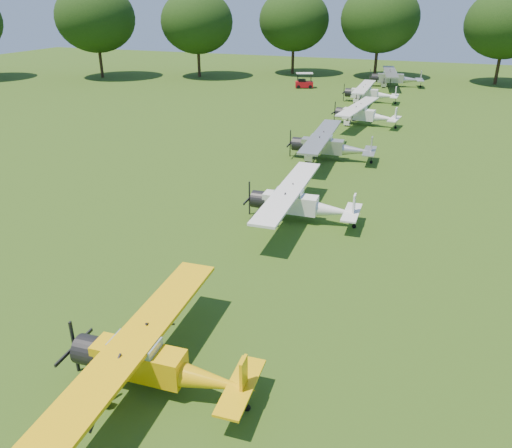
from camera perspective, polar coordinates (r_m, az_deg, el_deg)
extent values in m
plane|color=#1F4711|center=(25.01, -0.27, -1.55)|extent=(160.00, 160.00, 0.00)
cylinder|color=#302012|center=(77.98, 25.92, 15.81)|extent=(0.44, 0.44, 4.51)
ellipsoid|color=black|center=(77.56, 26.71, 19.79)|extent=(10.52, 10.52, 8.94)
cylinder|color=#302012|center=(78.87, 13.54, 17.66)|extent=(0.44, 0.44, 4.74)
ellipsoid|color=black|center=(78.45, 13.99, 21.85)|extent=(11.05, 11.05, 9.39)
cylinder|color=#302012|center=(81.27, 4.23, 18.33)|extent=(0.44, 0.44, 4.49)
ellipsoid|color=black|center=(80.86, 4.36, 22.20)|extent=(10.47, 10.47, 8.90)
cylinder|color=#302012|center=(78.24, -6.55, 17.99)|extent=(0.44, 0.44, 4.44)
ellipsoid|color=black|center=(77.81, -6.76, 21.96)|extent=(10.36, 10.36, 8.80)
cylinder|color=#302012|center=(80.45, -17.33, 17.40)|extent=(0.44, 0.44, 4.77)
ellipsoid|color=black|center=(80.04, -17.89, 21.52)|extent=(11.14, 11.14, 9.47)
cube|color=yellow|center=(16.06, -13.19, -15.03)|extent=(2.93, 1.00, 0.95)
cone|color=yellow|center=(15.26, -4.79, -17.52)|extent=(2.57, 0.94, 0.81)
cube|color=#8CA5B2|center=(15.80, -13.66, -13.56)|extent=(1.49, 0.90, 0.50)
cylinder|color=black|center=(16.88, -18.40, -13.54)|extent=(0.86, 0.98, 0.94)
cube|color=black|center=(17.19, -20.04, -13.04)|extent=(0.06, 0.11, 1.90)
cube|color=yellow|center=(15.66, -13.75, -12.90)|extent=(1.80, 9.63, 0.13)
cube|color=yellow|center=(14.71, -1.43, -16.98)|extent=(0.12, 0.50, 1.17)
cube|color=yellow|center=(15.00, -1.76, -18.07)|extent=(0.90, 2.57, 0.08)
cylinder|color=black|center=(16.14, -17.37, -18.57)|extent=(0.55, 0.17, 0.54)
cylinder|color=black|center=(17.54, -13.23, -14.00)|extent=(0.55, 0.17, 0.54)
cylinder|color=black|center=(15.48, -1.05, -20.25)|extent=(0.22, 0.08, 0.22)
cube|color=white|center=(26.71, 3.95, 2.39)|extent=(2.93, 0.95, 0.95)
cone|color=white|center=(26.31, 9.11, 1.44)|extent=(2.57, 0.90, 0.82)
cube|color=#8CA5B2|center=(26.54, 3.79, 3.41)|extent=(1.48, 0.88, 0.50)
cylinder|color=black|center=(27.15, 0.43, 2.83)|extent=(0.85, 0.97, 0.95)
cube|color=black|center=(27.33, -0.75, 2.98)|extent=(0.06, 0.11, 1.91)
cube|color=white|center=(26.46, 3.81, 3.87)|extent=(1.61, 9.67, 0.13)
cube|color=white|center=(26.02, 11.14, 2.11)|extent=(0.11, 0.50, 1.18)
cube|color=white|center=(26.19, 10.88, 1.30)|extent=(0.85, 2.57, 0.08)
cylinder|color=black|center=(26.15, 1.73, 0.31)|extent=(0.55, 0.16, 0.55)
cylinder|color=black|center=(28.15, 3.08, 2.11)|extent=(0.55, 0.16, 0.55)
cylinder|color=black|center=(26.47, 11.14, -0.25)|extent=(0.22, 0.08, 0.22)
cube|color=silver|center=(37.39, 7.59, 8.84)|extent=(3.09, 1.06, 1.00)
cone|color=silver|center=(37.10, 11.52, 8.20)|extent=(2.71, 0.99, 0.86)
cube|color=#8CA5B2|center=(37.27, 7.49, 9.62)|extent=(1.57, 0.95, 0.52)
cylinder|color=black|center=(37.73, 4.86, 9.10)|extent=(0.91, 1.03, 0.99)
cube|color=black|center=(37.86, 3.93, 9.19)|extent=(0.06, 0.12, 2.00)
cube|color=silver|center=(37.21, 7.51, 9.98)|extent=(1.88, 10.15, 0.13)
cube|color=silver|center=(36.90, 13.06, 8.74)|extent=(0.12, 0.53, 1.24)
cube|color=silver|center=(37.02, 12.85, 8.12)|extent=(0.94, 2.70, 0.09)
cylinder|color=black|center=(36.60, 6.01, 7.40)|extent=(0.58, 0.18, 0.57)
cylinder|color=black|center=(38.84, 6.74, 8.38)|extent=(0.58, 0.18, 0.57)
cylinder|color=black|center=(37.23, 13.03, 6.92)|extent=(0.23, 0.09, 0.23)
cube|color=white|center=(48.66, 11.67, 12.18)|extent=(3.03, 1.20, 0.97)
cone|color=white|center=(48.11, 14.55, 11.60)|extent=(2.66, 1.12, 0.83)
cube|color=#8CA5B2|center=(48.58, 11.61, 12.78)|extent=(1.56, 1.01, 0.51)
cylinder|color=black|center=(49.14, 9.67, 12.45)|extent=(0.93, 1.05, 0.96)
cube|color=black|center=(49.31, 8.99, 12.54)|extent=(0.07, 0.12, 1.94)
cube|color=white|center=(48.53, 11.64, 13.04)|extent=(2.43, 9.86, 0.13)
cube|color=white|center=(47.83, 15.70, 11.97)|extent=(0.15, 0.51, 1.20)
cube|color=white|center=(47.93, 15.54, 11.50)|extent=(1.07, 2.65, 0.08)
cylinder|color=black|center=(47.92, 10.35, 11.25)|extent=(0.57, 0.21, 0.55)
cylinder|color=black|center=(50.08, 11.15, 11.76)|extent=(0.57, 0.21, 0.55)
cylinder|color=black|center=(48.07, 15.65, 10.58)|extent=(0.23, 0.10, 0.22)
cube|color=white|center=(59.77, 12.29, 14.38)|extent=(2.97, 0.92, 0.97)
cone|color=white|center=(59.53, 14.72, 13.97)|extent=(2.60, 0.87, 0.83)
cube|color=#8CA5B2|center=(59.70, 12.25, 14.87)|extent=(1.49, 0.87, 0.51)
cylinder|color=black|center=(60.02, 10.59, 14.56)|extent=(0.84, 0.97, 0.96)
cube|color=black|center=(60.12, 10.01, 14.61)|extent=(0.06, 0.11, 1.94)
cube|color=white|center=(59.66, 12.27, 15.08)|extent=(1.48, 9.80, 0.13)
cube|color=white|center=(59.38, 15.68, 14.29)|extent=(0.10, 0.51, 1.20)
cube|color=white|center=(59.45, 15.54, 13.91)|extent=(0.82, 2.60, 0.08)
cylinder|color=black|center=(58.87, 11.34, 13.62)|extent=(0.56, 0.16, 0.55)
cylinder|color=black|center=(61.11, 11.69, 13.98)|extent=(0.56, 0.16, 0.55)
cylinder|color=black|center=(59.58, 15.64, 13.17)|extent=(0.22, 0.08, 0.22)
cube|color=silver|center=(71.31, 15.11, 15.80)|extent=(3.46, 1.53, 1.10)
cone|color=silver|center=(71.57, 17.42, 15.43)|extent=(3.04, 1.41, 0.94)
cube|color=#8CA5B2|center=(71.23, 15.07, 16.26)|extent=(1.81, 1.22, 0.58)
cylinder|color=black|center=(71.21, 13.46, 15.95)|extent=(1.11, 1.23, 1.09)
cube|color=black|center=(71.19, 12.89, 16.00)|extent=(0.08, 0.13, 2.20)
cube|color=silver|center=(71.19, 15.10, 16.47)|extent=(3.30, 11.19, 0.15)
cube|color=silver|center=(71.61, 18.34, 15.75)|extent=(0.20, 0.58, 1.36)
cube|color=silver|center=(71.67, 18.20, 15.39)|extent=(1.35, 3.03, 0.09)
cylinder|color=black|center=(70.09, 14.39, 15.08)|extent=(0.65, 0.27, 0.63)
cylinder|color=black|center=(72.67, 14.31, 15.40)|extent=(0.65, 0.27, 0.63)
cylinder|color=black|center=(71.82, 18.28, 14.69)|extent=(0.26, 0.12, 0.25)
cube|color=red|center=(68.38, 5.52, 15.61)|extent=(2.55, 1.93, 0.72)
cube|color=black|center=(68.29, 5.27, 15.95)|extent=(1.25, 1.38, 0.46)
cube|color=white|center=(68.17, 5.57, 16.78)|extent=(2.49, 1.99, 0.08)
cylinder|color=black|center=(67.73, 4.88, 15.34)|extent=(0.47, 0.29, 0.45)
cylinder|color=black|center=(68.98, 4.81, 15.51)|extent=(0.47, 0.29, 0.45)
cylinder|color=black|center=(67.86, 6.23, 15.31)|extent=(0.47, 0.29, 0.45)
cylinder|color=black|center=(69.11, 6.13, 15.48)|extent=(0.47, 0.29, 0.45)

